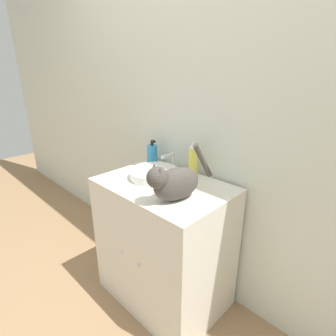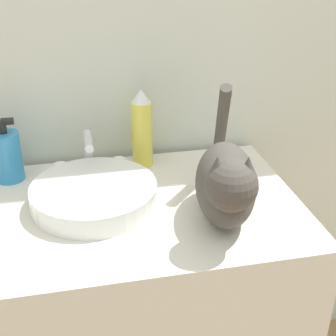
% 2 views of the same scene
% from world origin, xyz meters
% --- Properties ---
extents(ground_plane, '(8.00, 8.00, 0.00)m').
position_xyz_m(ground_plane, '(0.00, 0.00, 0.00)').
color(ground_plane, '#997551').
extents(wall_back, '(6.00, 0.05, 2.50)m').
position_xyz_m(wall_back, '(0.00, 0.57, 1.25)').
color(wall_back, silver).
rests_on(wall_back, ground_plane).
extents(vanity_cabinet, '(0.76, 0.54, 0.82)m').
position_xyz_m(vanity_cabinet, '(0.00, 0.26, 0.41)').
color(vanity_cabinet, silver).
rests_on(vanity_cabinet, ground_plane).
extents(sink_basin, '(0.30, 0.30, 0.05)m').
position_xyz_m(sink_basin, '(-0.10, 0.29, 0.85)').
color(sink_basin, white).
rests_on(sink_basin, vanity_cabinet).
extents(faucet, '(0.19, 0.12, 0.13)m').
position_xyz_m(faucet, '(-0.10, 0.44, 0.88)').
color(faucet, silver).
rests_on(faucet, vanity_cabinet).
extents(cat, '(0.19, 0.39, 0.27)m').
position_xyz_m(cat, '(0.18, 0.16, 0.92)').
color(cat, '#47423D').
rests_on(cat, vanity_cabinet).
extents(soap_bottle, '(0.07, 0.07, 0.17)m').
position_xyz_m(soap_bottle, '(-0.31, 0.46, 0.89)').
color(soap_bottle, '#338CCC').
rests_on(soap_bottle, vanity_cabinet).
extents(spray_bottle, '(0.06, 0.06, 0.21)m').
position_xyz_m(spray_bottle, '(0.04, 0.47, 0.92)').
color(spray_bottle, '#EADB4C').
rests_on(spray_bottle, vanity_cabinet).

